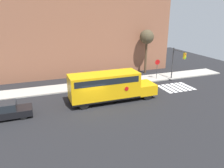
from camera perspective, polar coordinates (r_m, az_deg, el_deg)
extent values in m
plane|color=black|center=(22.70, -5.10, -5.87)|extent=(60.00, 60.00, 0.00)
cube|color=#B2ADA3|center=(28.57, -8.57, -0.62)|extent=(44.00, 3.00, 0.15)
cube|color=#935B42|center=(33.57, -11.46, 12.79)|extent=(32.00, 4.00, 12.38)
cube|color=white|center=(28.32, 13.52, -1.27)|extent=(0.50, 3.20, 0.01)
cube|color=white|center=(28.70, 14.68, -1.10)|extent=(0.50, 3.20, 0.01)
cube|color=white|center=(29.09, 15.82, -0.93)|extent=(0.50, 3.20, 0.01)
cube|color=white|center=(29.50, 16.93, -0.77)|extent=(0.50, 3.20, 0.01)
cube|color=white|center=(29.91, 18.00, -0.61)|extent=(0.50, 3.20, 0.01)
cube|color=white|center=(30.34, 19.05, -0.46)|extent=(0.50, 3.20, 0.01)
cube|color=#EAA80F|center=(23.12, -2.06, -0.51)|extent=(7.41, 2.50, 2.72)
cube|color=#EAA80F|center=(25.19, 8.33, -0.98)|extent=(2.14, 2.50, 1.14)
cube|color=black|center=(23.57, -2.02, -3.45)|extent=(7.41, 2.54, 0.16)
cube|color=black|center=(22.87, -2.08, 1.42)|extent=(6.82, 2.53, 0.64)
cylinder|color=red|center=(22.73, 3.86, -1.25)|extent=(0.44, 0.02, 0.44)
cylinder|color=black|center=(26.22, 6.96, -1.34)|extent=(1.00, 0.30, 1.00)
cylinder|color=black|center=(24.44, 9.25, -2.95)|extent=(1.00, 0.30, 1.00)
cylinder|color=black|center=(23.97, -8.54, -3.35)|extent=(1.00, 0.30, 1.00)
cylinder|color=black|center=(22.02, -7.35, -5.33)|extent=(1.00, 0.30, 1.00)
cube|color=black|center=(22.28, -26.20, -6.83)|extent=(4.77, 1.82, 0.62)
cube|color=#1E2328|center=(22.07, -27.18, -5.37)|extent=(2.67, 1.67, 0.68)
cylinder|color=black|center=(22.93, -22.06, -6.11)|extent=(0.64, 0.22, 0.64)
cylinder|color=black|center=(21.49, -22.12, -7.79)|extent=(0.64, 0.22, 0.64)
cylinder|color=#38383A|center=(31.63, 11.61, 3.40)|extent=(0.07, 0.07, 2.59)
cylinder|color=red|center=(31.29, 11.81, 5.61)|extent=(0.74, 0.03, 0.74)
cylinder|color=#38383A|center=(32.19, 15.53, 5.14)|extent=(0.16, 0.16, 4.53)
cylinder|color=#38383A|center=(30.81, 17.21, 8.25)|extent=(0.10, 2.52, 0.10)
cube|color=yellow|center=(29.99, 18.45, 6.98)|extent=(0.28, 0.28, 0.80)
cylinder|color=red|center=(29.82, 18.68, 7.41)|extent=(0.18, 0.02, 0.18)
cylinder|color=#EAB214|center=(29.87, 18.63, 6.92)|extent=(0.18, 0.02, 0.18)
cylinder|color=green|center=(29.92, 18.58, 6.44)|extent=(0.18, 0.02, 0.18)
cylinder|color=brown|center=(34.58, 8.81, 6.89)|extent=(0.35, 0.35, 4.99)
sphere|color=#4C422D|center=(34.09, 9.07, 12.07)|extent=(2.15, 2.15, 2.15)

